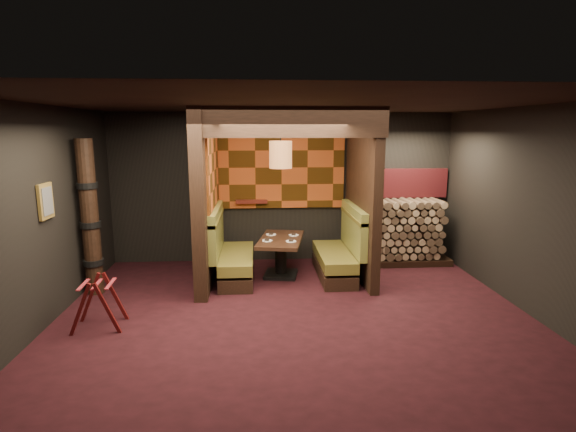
# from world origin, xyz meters

# --- Properties ---
(floor) EXTENTS (6.50, 5.50, 0.02)m
(floor) POSITION_xyz_m (0.00, 0.00, -0.01)
(floor) COLOR black
(floor) RESTS_ON ground
(ceiling) EXTENTS (6.50, 5.50, 0.02)m
(ceiling) POSITION_xyz_m (0.00, 0.00, 2.86)
(ceiling) COLOR black
(ceiling) RESTS_ON ground
(wall_back) EXTENTS (6.50, 0.02, 2.85)m
(wall_back) POSITION_xyz_m (0.00, 2.76, 1.43)
(wall_back) COLOR black
(wall_back) RESTS_ON ground
(wall_front) EXTENTS (6.50, 0.02, 2.85)m
(wall_front) POSITION_xyz_m (0.00, -2.76, 1.43)
(wall_front) COLOR black
(wall_front) RESTS_ON ground
(wall_left) EXTENTS (0.02, 5.50, 2.85)m
(wall_left) POSITION_xyz_m (-3.26, 0.00, 1.43)
(wall_left) COLOR black
(wall_left) RESTS_ON ground
(wall_right) EXTENTS (0.02, 5.50, 2.85)m
(wall_right) POSITION_xyz_m (3.26, 0.00, 1.43)
(wall_right) COLOR black
(wall_right) RESTS_ON ground
(partition_left) EXTENTS (0.20, 2.20, 2.85)m
(partition_left) POSITION_xyz_m (-1.35, 1.65, 1.43)
(partition_left) COLOR black
(partition_left) RESTS_ON floor
(partition_right) EXTENTS (0.15, 2.10, 2.85)m
(partition_right) POSITION_xyz_m (1.30, 1.70, 1.43)
(partition_right) COLOR black
(partition_right) RESTS_ON floor
(header_beam) EXTENTS (2.85, 0.18, 0.44)m
(header_beam) POSITION_xyz_m (-0.02, 0.70, 2.63)
(header_beam) COLOR black
(header_beam) RESTS_ON partition_left
(tapa_back_panel) EXTENTS (2.40, 0.06, 1.55)m
(tapa_back_panel) POSITION_xyz_m (-0.02, 2.71, 1.82)
(tapa_back_panel) COLOR #A7461A
(tapa_back_panel) RESTS_ON wall_back
(tapa_side_panel) EXTENTS (0.04, 1.85, 1.45)m
(tapa_side_panel) POSITION_xyz_m (-1.23, 1.82, 1.85)
(tapa_side_panel) COLOR #A7461A
(tapa_side_panel) RESTS_ON partition_left
(lacquer_shelf) EXTENTS (0.60, 0.12, 0.07)m
(lacquer_shelf) POSITION_xyz_m (-0.60, 2.65, 1.18)
(lacquer_shelf) COLOR #541A14
(lacquer_shelf) RESTS_ON wall_back
(booth_bench_left) EXTENTS (0.68, 1.60, 1.14)m
(booth_bench_left) POSITION_xyz_m (-0.96, 1.65, 0.40)
(booth_bench_left) COLOR black
(booth_bench_left) RESTS_ON floor
(booth_bench_right) EXTENTS (0.68, 1.60, 1.14)m
(booth_bench_right) POSITION_xyz_m (0.93, 1.65, 0.40)
(booth_bench_right) COLOR black
(booth_bench_right) RESTS_ON floor
(dining_table) EXTENTS (0.92, 1.40, 0.68)m
(dining_table) POSITION_xyz_m (-0.10, 1.71, 0.45)
(dining_table) COLOR black
(dining_table) RESTS_ON floor
(place_settings) EXTENTS (0.66, 0.69, 0.03)m
(place_settings) POSITION_xyz_m (-0.10, 1.71, 0.69)
(place_settings) COLOR white
(place_settings) RESTS_ON dining_table
(pendant_lamp) EXTENTS (0.38, 0.38, 0.96)m
(pendant_lamp) POSITION_xyz_m (-0.10, 1.66, 2.12)
(pendant_lamp) COLOR #945A2F
(pendant_lamp) RESTS_ON ceiling
(framed_picture) EXTENTS (0.05, 0.36, 0.46)m
(framed_picture) POSITION_xyz_m (-3.22, 0.10, 1.62)
(framed_picture) COLOR olive
(framed_picture) RESTS_ON wall_left
(luggage_rack) EXTENTS (0.68, 0.50, 0.71)m
(luggage_rack) POSITION_xyz_m (-2.56, -0.19, 0.36)
(luggage_rack) COLOR #410B0B
(luggage_rack) RESTS_ON floor
(totem_column) EXTENTS (0.31, 0.31, 2.40)m
(totem_column) POSITION_xyz_m (-3.05, 1.10, 1.19)
(totem_column) COLOR black
(totem_column) RESTS_ON floor
(firewood_stack) EXTENTS (1.73, 0.70, 1.22)m
(firewood_stack) POSITION_xyz_m (2.29, 2.35, 0.61)
(firewood_stack) COLOR black
(firewood_stack) RESTS_ON floor
(mosaic_header) EXTENTS (1.83, 0.10, 0.56)m
(mosaic_header) POSITION_xyz_m (2.29, 2.68, 1.50)
(mosaic_header) COLOR maroon
(mosaic_header) RESTS_ON wall_back
(bay_front_post) EXTENTS (0.08, 0.08, 2.85)m
(bay_front_post) POSITION_xyz_m (1.39, 1.96, 1.43)
(bay_front_post) COLOR black
(bay_front_post) RESTS_ON floor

